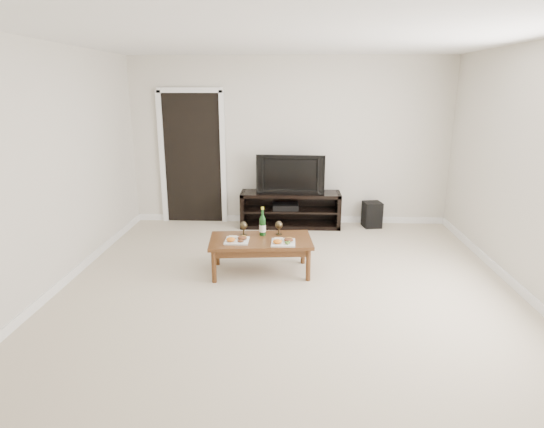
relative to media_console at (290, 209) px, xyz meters
The scene contains 14 objects.
floor 2.51m from the media_console, 90.42° to the right, with size 5.50×5.50×0.00m, color #C2B29C.
back_wall 1.06m from the media_console, 93.78° to the left, with size 5.00×0.04×2.60m, color beige.
ceiling 3.42m from the media_console, 90.42° to the right, with size 5.00×5.50×0.04m, color white.
doorway 1.75m from the media_console, behind, with size 0.90×0.02×2.05m, color black.
media_console is the anchor object (origin of this frame).
television 0.58m from the media_console, ahead, with size 1.04×0.14×0.60m, color black.
av_receiver 0.09m from the media_console, behind, with size 0.40×0.30×0.08m, color black.
subwoofer 1.29m from the media_console, ahead, with size 0.27×0.27×0.40m, color black.
coffee_table 1.91m from the media_console, 100.32° to the right, with size 1.19×0.65×0.42m, color #523416.
plate_left 2.08m from the media_console, 107.13° to the right, with size 0.27×0.27×0.07m, color white.
plate_right 2.03m from the media_console, 92.08° to the right, with size 0.27×0.27×0.07m, color white.
wine_bottle 1.79m from the media_console, 100.71° to the right, with size 0.07×0.07×0.35m, color #0F3812.
goblet_left 1.84m from the media_console, 107.71° to the right, with size 0.09×0.09×0.17m, color #3C3220, non-canonical shape.
goblet_right 1.72m from the media_console, 94.49° to the right, with size 0.09×0.09×0.17m, color #3C3220, non-canonical shape.
Camera 1 is at (0.03, -4.42, 2.15)m, focal length 30.00 mm.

